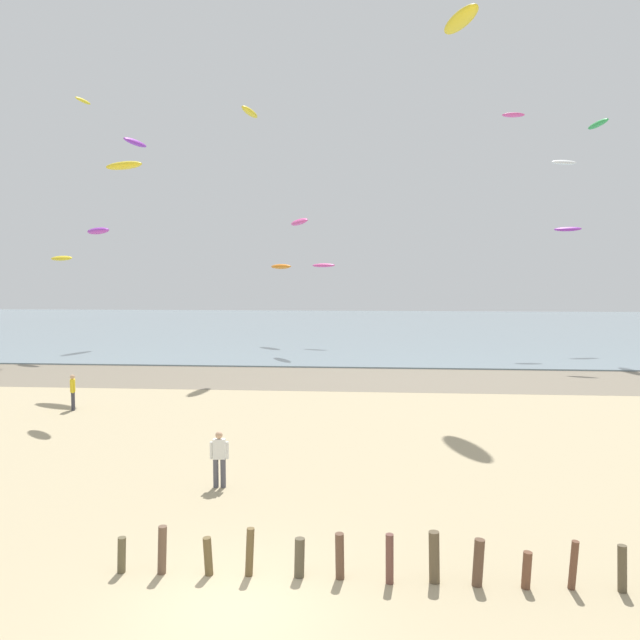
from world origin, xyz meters
The scene contains 20 objects.
ground_plane centered at (0.00, 0.00, 0.00)m, with size 160.00×160.00×0.00m, color tan.
wet_sand_strip centered at (0.00, 25.54, 0.00)m, with size 120.00×8.46×0.01m, color #7A6D59.
sea centered at (0.00, 64.77, 0.05)m, with size 160.00×70.00×0.10m, color gray.
groyne_near centered at (3.45, 1.11, 0.47)m, with size 12.40×0.35×1.08m.
person_nearest_camera centered at (-11.37, 15.84, 0.92)m, with size 0.35×0.53×1.71m.
person_mid_beach centered at (-1.85, 6.23, 0.92)m, with size 0.57×0.25×1.71m.
kite_aloft_0 centered at (15.58, 43.49, 20.75)m, with size 2.01×0.64×0.32m, color #E54C99.
kite_aloft_1 centered at (7.47, 21.72, 19.93)m, with size 3.54×1.13×0.57m, color yellow.
kite_aloft_2 centered at (-5.36, 43.79, 7.36)m, with size 2.87×0.92×0.46m, color orange.
kite_aloft_3 centered at (-10.04, 16.11, 8.51)m, with size 1.95×0.62×0.31m, color purple.
kite_aloft_4 centered at (-21.11, 33.36, 7.83)m, with size 2.37×0.76×0.38m, color yellow.
kite_aloft_5 centered at (-19.93, 45.77, 19.49)m, with size 3.41×1.09×0.55m, color purple.
kite_aloft_6 centered at (-1.31, 43.23, 7.46)m, with size 2.22×0.71×0.36m, color #E54C99.
kite_aloft_7 centered at (16.93, 32.56, 9.78)m, with size 1.84×0.59×0.29m, color purple.
kite_aloft_8 centered at (-11.86, 23.61, 12.97)m, with size 2.80×0.90×0.45m, color yellow.
kite_aloft_9 centered at (-21.33, 38.08, 21.23)m, with size 1.93×0.62×0.31m, color yellow.
kite_aloft_10 centered at (21.46, 39.67, 18.87)m, with size 2.89×0.92×0.46m, color green.
kite_aloft_11 centered at (20.38, 44.39, 16.71)m, with size 2.47×0.79×0.40m, color white.
kite_aloft_12 centered at (-3.04, 38.66, 11.01)m, with size 2.99×0.96×0.48m, color #E54C99.
kite_aloft_13 centered at (-5.54, 30.19, 17.78)m, with size 2.57×0.82×0.41m, color yellow.
Camera 1 is at (2.48, -10.67, 6.30)m, focal length 32.78 mm.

